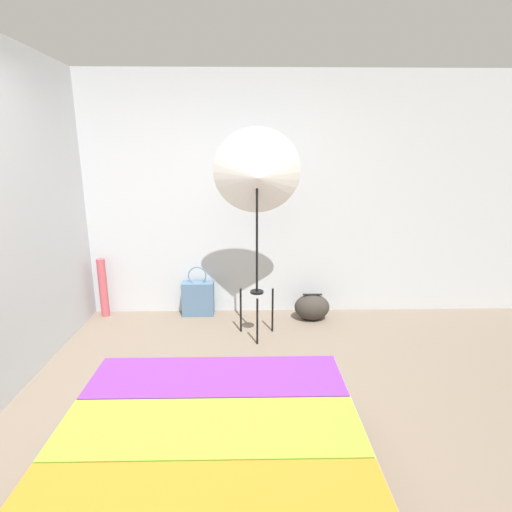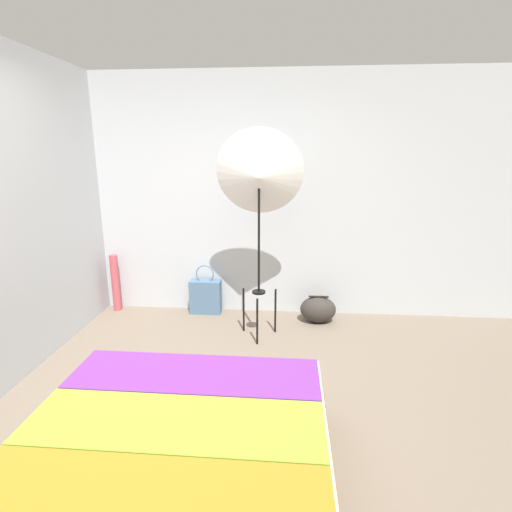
{
  "view_description": "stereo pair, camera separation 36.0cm",
  "coord_description": "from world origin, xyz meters",
  "views": [
    {
      "loc": [
        0.24,
        -2.1,
        1.78
      ],
      "look_at": [
        0.31,
        1.39,
        0.87
      ],
      "focal_mm": 28.0,
      "sensor_mm": 36.0,
      "label": 1
    },
    {
      "loc": [
        0.6,
        -2.09,
        1.78
      ],
      "look_at": [
        0.31,
        1.39,
        0.87
      ],
      "focal_mm": 28.0,
      "sensor_mm": 36.0,
      "label": 2
    }
  ],
  "objects": [
    {
      "name": "duffel_bag",
      "position": [
        0.93,
        1.96,
        0.14
      ],
      "size": [
        0.38,
        0.28,
        0.29
      ],
      "color": "#332D28",
      "rests_on": "ground_plane"
    },
    {
      "name": "wall_side_left",
      "position": [
        -1.54,
        1.0,
        1.3
      ],
      "size": [
        0.05,
        8.0,
        2.6
      ],
      "color": "#B7BCC1",
      "rests_on": "ground_plane"
    },
    {
      "name": "wall_back",
      "position": [
        0.0,
        2.24,
        1.3
      ],
      "size": [
        8.0,
        0.05,
        2.6
      ],
      "color": "#B7BCC1",
      "rests_on": "ground_plane"
    },
    {
      "name": "tote_bag",
      "position": [
        -0.32,
        2.11,
        0.2
      ],
      "size": [
        0.35,
        0.16,
        0.56
      ],
      "color": "slate",
      "rests_on": "ground_plane"
    },
    {
      "name": "bed",
      "position": [
        0.05,
        -0.63,
        0.23
      ],
      "size": [
        1.6,
        1.99,
        0.47
      ],
      "color": "brown",
      "rests_on": "ground_plane"
    },
    {
      "name": "ground_plane",
      "position": [
        0.0,
        0.0,
        0.0
      ],
      "size": [
        14.0,
        14.0,
        0.0
      ],
      "primitive_type": "plane",
      "color": "#756656"
    },
    {
      "name": "paper_roll",
      "position": [
        -1.36,
        2.1,
        0.33
      ],
      "size": [
        0.09,
        0.09,
        0.66
      ],
      "color": "#BC4C56",
      "rests_on": "ground_plane"
    },
    {
      "name": "photo_umbrella",
      "position": [
        0.32,
        1.57,
        1.57
      ],
      "size": [
        0.81,
        0.39,
        2.0
      ],
      "color": "black",
      "rests_on": "ground_plane"
    }
  ]
}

